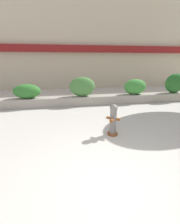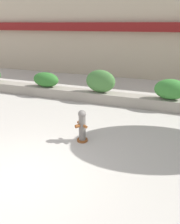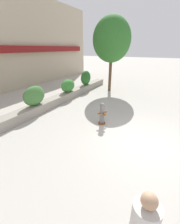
{
  "view_description": "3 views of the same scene",
  "coord_description": "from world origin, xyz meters",
  "px_view_note": "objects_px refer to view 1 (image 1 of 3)",
  "views": [
    {
      "loc": [
        -0.75,
        -2.28,
        2.42
      ],
      "look_at": [
        0.19,
        3.29,
        0.47
      ],
      "focal_mm": 24.0,
      "sensor_mm": 36.0,
      "label": 1
    },
    {
      "loc": [
        3.13,
        -3.67,
        3.58
      ],
      "look_at": [
        0.83,
        2.77,
        0.79
      ],
      "focal_mm": 35.0,
      "sensor_mm": 36.0,
      "label": 2
    },
    {
      "loc": [
        -5.32,
        -0.43,
        3.47
      ],
      "look_at": [
        0.91,
        2.89,
        0.43
      ],
      "focal_mm": 24.0,
      "sensor_mm": 36.0,
      "label": 3
    }
  ],
  "objects_px": {
    "hedge_bush_3": "(135,87)",
    "hedge_bush_4": "(175,83)",
    "fire_hydrant": "(113,120)",
    "hedge_bush_2": "(82,87)",
    "hedge_bush_1": "(27,91)"
  },
  "relations": [
    {
      "from": "hedge_bush_3",
      "to": "hedge_bush_4",
      "type": "height_order",
      "value": "hedge_bush_4"
    },
    {
      "from": "hedge_bush_3",
      "to": "fire_hydrant",
      "type": "height_order",
      "value": "hedge_bush_3"
    },
    {
      "from": "hedge_bush_1",
      "to": "hedge_bush_3",
      "type": "height_order",
      "value": "hedge_bush_3"
    },
    {
      "from": "hedge_bush_1",
      "to": "fire_hydrant",
      "type": "relative_size",
      "value": 1.31
    },
    {
      "from": "hedge_bush_2",
      "to": "hedge_bush_3",
      "type": "height_order",
      "value": "hedge_bush_2"
    },
    {
      "from": "hedge_bush_2",
      "to": "fire_hydrant",
      "type": "xyz_separation_m",
      "value": [
        0.57,
        -3.84,
        -0.49
      ]
    },
    {
      "from": "hedge_bush_1",
      "to": "hedge_bush_2",
      "type": "bearing_deg",
      "value": 0.0
    },
    {
      "from": "hedge_bush_2",
      "to": "hedge_bush_4",
      "type": "height_order",
      "value": "hedge_bush_4"
    },
    {
      "from": "hedge_bush_2",
      "to": "hedge_bush_4",
      "type": "distance_m",
      "value": 5.76
    },
    {
      "from": "hedge_bush_3",
      "to": "fire_hydrant",
      "type": "xyz_separation_m",
      "value": [
        -2.57,
        -3.84,
        -0.4
      ]
    },
    {
      "from": "hedge_bush_3",
      "to": "fire_hydrant",
      "type": "distance_m",
      "value": 4.64
    },
    {
      "from": "hedge_bush_3",
      "to": "hedge_bush_4",
      "type": "distance_m",
      "value": 2.63
    },
    {
      "from": "hedge_bush_3",
      "to": "hedge_bush_1",
      "type": "bearing_deg",
      "value": 180.0
    },
    {
      "from": "hedge_bush_3",
      "to": "hedge_bush_2",
      "type": "bearing_deg",
      "value": 180.0
    },
    {
      "from": "hedge_bush_1",
      "to": "hedge_bush_4",
      "type": "height_order",
      "value": "hedge_bush_4"
    }
  ]
}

